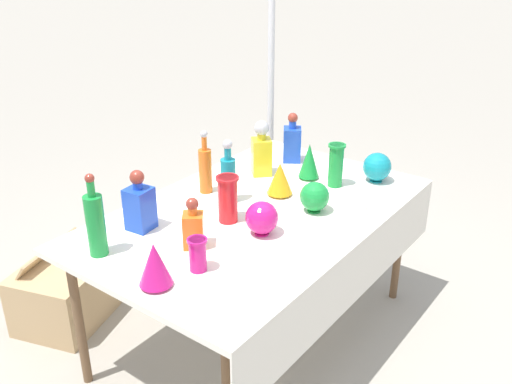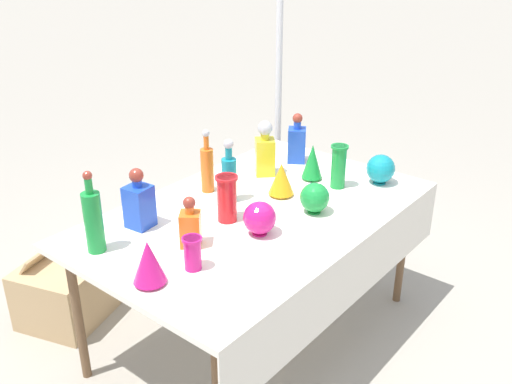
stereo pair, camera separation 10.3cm
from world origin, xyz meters
name	(u,v)px [view 2 (the right image)]	position (x,y,z in m)	size (l,w,h in m)	color
ground_plane	(256,334)	(0.00, 0.00, 0.00)	(40.00, 40.00, 0.00)	#A0998C
display_table	(262,223)	(0.00, -0.04, 0.70)	(1.75, 1.11, 0.76)	white
tall_bottle_0	(207,167)	(0.02, 0.34, 0.89)	(0.07, 0.07, 0.34)	orange
tall_bottle_1	(93,220)	(-0.73, 0.29, 0.91)	(0.08, 0.08, 0.37)	#198C38
tall_bottle_2	(229,176)	(0.00, 0.17, 0.90)	(0.08, 0.08, 0.33)	teal
square_decanter_0	(139,203)	(-0.46, 0.31, 0.88)	(0.12, 0.12, 0.29)	blue
square_decanter_1	(297,142)	(0.65, 0.23, 0.88)	(0.14, 0.14, 0.30)	blue
square_decanter_2	(265,151)	(0.38, 0.25, 0.90)	(0.15, 0.15, 0.31)	yellow
square_decanter_3	(190,225)	(-0.44, 0.01, 0.86)	(0.12, 0.12, 0.23)	orange
slender_vase_0	(192,252)	(-0.57, -0.13, 0.84)	(0.08, 0.08, 0.14)	#C61972
slender_vase_1	(227,197)	(-0.17, 0.04, 0.88)	(0.11, 0.11, 0.23)	red
slender_vase_2	(339,165)	(0.49, -0.16, 0.89)	(0.09, 0.09, 0.24)	#198C38
fluted_vase_0	(312,161)	(0.49, 0.01, 0.86)	(0.11, 0.11, 0.20)	#198C38
fluted_vase_1	(281,179)	(0.22, 0.01, 0.85)	(0.13, 0.13, 0.18)	orange
fluted_vase_2	(149,262)	(-0.75, -0.08, 0.86)	(0.13, 0.13, 0.19)	#C61972
round_bowl_0	(260,218)	(-0.17, -0.16, 0.84)	(0.15, 0.15, 0.16)	#C61972
round_bowl_1	(315,198)	(0.16, -0.23, 0.84)	(0.14, 0.14, 0.15)	#198C38
round_bowl_2	(381,169)	(0.68, -0.31, 0.84)	(0.15, 0.15, 0.16)	teal
price_tag_left	(363,215)	(0.25, -0.45, 0.78)	(0.06, 0.01, 0.04)	white
cardboard_box_behind_left	(70,287)	(-0.52, 0.94, 0.17)	(0.63, 0.56, 0.43)	tan
canopy_pole	(278,96)	(1.06, 0.67, 0.99)	(0.18, 0.18, 2.50)	silver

